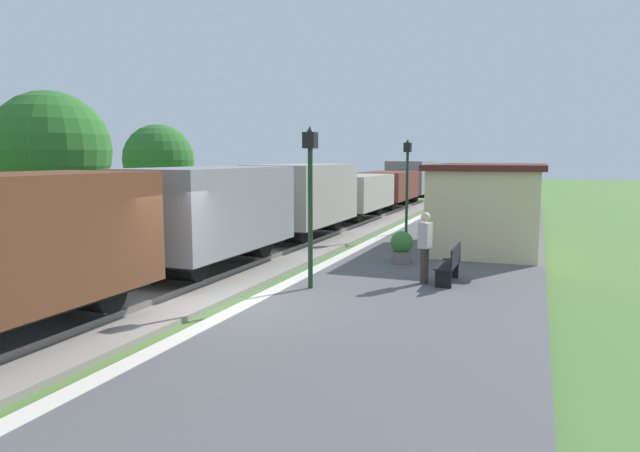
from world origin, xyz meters
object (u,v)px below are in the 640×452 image
object	(u,v)px
lamp_post_near	(310,177)
tree_trackside_mid	(51,151)
potted_planter	(402,247)
lamp_post_far	(407,169)
bench_near_hut	(451,264)
freight_train	(329,196)
tree_trackside_far	(159,160)
person_waiting	(425,245)
station_hut	(488,206)

from	to	relation	value
lamp_post_near	tree_trackside_mid	xyz separation A→B (m)	(-9.00, 1.34, 0.65)
potted_planter	lamp_post_far	size ratio (longest dim) A/B	0.25
bench_near_hut	freight_train	bearing A→B (deg)	125.29
bench_near_hut	tree_trackside_mid	size ratio (longest dim) A/B	0.29
lamp_post_far	tree_trackside_far	world-z (taller)	tree_trackside_far
person_waiting	tree_trackside_mid	distance (m)	11.58
lamp_post_near	person_waiting	bearing A→B (deg)	31.87
bench_near_hut	lamp_post_near	xyz separation A→B (m)	(-2.93, -1.72, 2.08)
person_waiting	tree_trackside_mid	world-z (taller)	tree_trackside_mid
tree_trackside_far	bench_near_hut	bearing A→B (deg)	-29.29
potted_planter	lamp_post_far	world-z (taller)	lamp_post_far
station_hut	lamp_post_far	distance (m)	4.41
potted_planter	bench_near_hut	bearing A→B (deg)	-51.73
lamp_post_near	tree_trackside_far	xyz separation A→B (m)	(-11.35, 9.73, 0.33)
station_hut	tree_trackside_mid	bearing A→B (deg)	-153.36
person_waiting	lamp_post_far	world-z (taller)	lamp_post_far
lamp_post_near	lamp_post_far	size ratio (longest dim) A/B	1.00
freight_train	lamp_post_far	xyz separation A→B (m)	(3.50, -0.61, 1.20)
person_waiting	tree_trackside_far	world-z (taller)	tree_trackside_far
lamp_post_near	tree_trackside_mid	distance (m)	9.13
tree_trackside_far	lamp_post_far	bearing A→B (deg)	2.36
tree_trackside_mid	tree_trackside_far	world-z (taller)	tree_trackside_mid
potted_planter	lamp_post_near	bearing A→B (deg)	-108.15
potted_planter	person_waiting	bearing A→B (deg)	-65.23
tree_trackside_mid	tree_trackside_far	bearing A→B (deg)	105.63
bench_near_hut	tree_trackside_mid	xyz separation A→B (m)	(-11.93, -0.38, 2.73)
station_hut	tree_trackside_far	xyz separation A→B (m)	(-14.65, 2.22, 1.48)
bench_near_hut	lamp_post_near	distance (m)	3.98
tree_trackside_mid	tree_trackside_far	size ratio (longest dim) A/B	1.11
lamp_post_far	lamp_post_near	bearing A→B (deg)	-90.00
freight_train	station_hut	size ratio (longest dim) A/B	6.76
tree_trackside_mid	bench_near_hut	bearing A→B (deg)	1.81
bench_near_hut	tree_trackside_far	bearing A→B (deg)	150.71
freight_train	person_waiting	bearing A→B (deg)	-57.93
person_waiting	lamp_post_far	bearing A→B (deg)	-66.30
freight_train	lamp_post_near	xyz separation A→B (m)	(3.50, -10.81, 1.20)
station_hut	lamp_post_far	xyz separation A→B (m)	(-3.30, 2.69, 1.15)
lamp_post_far	station_hut	bearing A→B (deg)	-39.15
lamp_post_near	lamp_post_far	xyz separation A→B (m)	(0.00, 10.20, 0.00)
freight_train	person_waiting	xyz separation A→B (m)	(5.85, -9.34, -0.41)
person_waiting	potted_planter	xyz separation A→B (m)	(-1.10, 2.37, -0.46)
person_waiting	lamp_post_near	bearing A→B (deg)	40.49
tree_trackside_mid	freight_train	bearing A→B (deg)	59.83
station_hut	tree_trackside_far	world-z (taller)	tree_trackside_far
person_waiting	potted_planter	distance (m)	2.66
tree_trackside_far	tree_trackside_mid	bearing A→B (deg)	-74.37
station_hut	tree_trackside_far	size ratio (longest dim) A/B	1.23
freight_train	tree_trackside_far	xyz separation A→B (m)	(-7.85, -1.08, 1.53)
lamp_post_near	freight_train	bearing A→B (deg)	107.95
tree_trackside_mid	station_hut	bearing A→B (deg)	26.64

